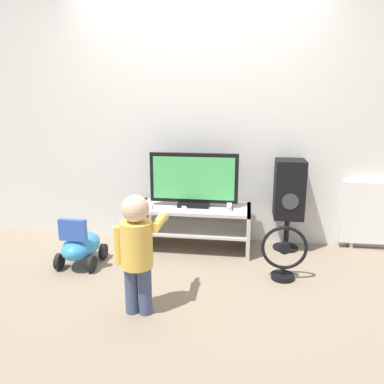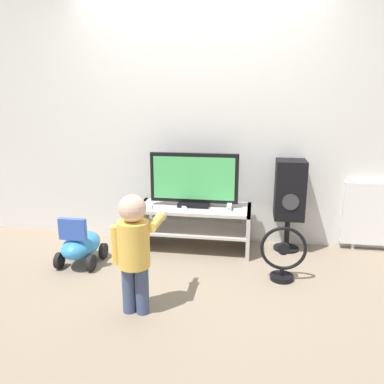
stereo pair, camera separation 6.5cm
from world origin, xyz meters
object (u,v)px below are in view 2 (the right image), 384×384
at_px(remote_secondary, 184,207).
at_px(floor_fan, 283,256).
at_px(remote_primary, 151,206).
at_px(television, 194,180).
at_px(speaker_tower, 290,192).
at_px(game_console, 229,207).
at_px(ride_on_toy, 81,245).
at_px(child, 135,244).

xyz_separation_m(remote_secondary, floor_fan, (0.93, -0.47, -0.24)).
bearing_deg(remote_primary, television, 17.10).
bearing_deg(television, speaker_tower, 6.18).
height_order(game_console, remote_primary, game_console).
height_order(speaker_tower, ride_on_toy, speaker_tower).
distance_m(game_console, remote_secondary, 0.44).
bearing_deg(ride_on_toy, remote_secondary, 27.34).
bearing_deg(remote_primary, game_console, 4.75).
distance_m(television, floor_fan, 1.13).
bearing_deg(remote_primary, speaker_tower, 9.62).
height_order(child, speaker_tower, speaker_tower).
bearing_deg(remote_primary, remote_secondary, 3.59).
distance_m(remote_primary, ride_on_toy, 0.75).
bearing_deg(speaker_tower, floor_fan, -97.31).
distance_m(floor_fan, ride_on_toy, 1.80).
height_order(television, remote_primary, television).
distance_m(remote_primary, speaker_tower, 1.37).
xyz_separation_m(television, ride_on_toy, (-0.96, -0.56, -0.52)).
relative_size(speaker_tower, floor_fan, 1.94).
height_order(game_console, floor_fan, game_console).
bearing_deg(remote_secondary, television, 51.51).
bearing_deg(game_console, remote_secondary, -174.39).
height_order(remote_secondary, child, child).
relative_size(remote_secondary, speaker_tower, 0.15).
distance_m(remote_secondary, ride_on_toy, 1.02).
bearing_deg(television, game_console, -9.94).
relative_size(television, child, 1.01).
bearing_deg(game_console, television, 170.06).
bearing_deg(child, game_console, 64.37).
bearing_deg(ride_on_toy, speaker_tower, 19.23).
distance_m(remote_secondary, speaker_tower, 1.04).
bearing_deg(remote_secondary, remote_primary, -176.41).
bearing_deg(television, child, -99.59).
xyz_separation_m(television, remote_secondary, (-0.08, -0.11, -0.25)).
distance_m(television, game_console, 0.43).
relative_size(game_console, ride_on_toy, 0.32).
bearing_deg(game_console, remote_primary, -175.25).
xyz_separation_m(child, speaker_tower, (1.14, 1.35, 0.09)).
height_order(remote_primary, remote_secondary, same).
height_order(television, game_console, television).
xyz_separation_m(child, ride_on_toy, (-0.75, 0.69, -0.33)).
relative_size(remote_primary, speaker_tower, 0.15).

